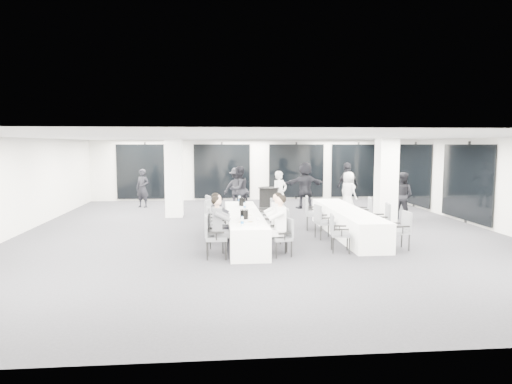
% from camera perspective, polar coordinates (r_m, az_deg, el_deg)
% --- Properties ---
extents(room, '(14.04, 16.04, 2.84)m').
position_cam_1_polar(room, '(14.63, 3.58, 1.21)').
color(room, '#26262B').
rests_on(room, ground).
extents(column_left, '(0.60, 0.60, 2.80)m').
position_cam_1_polar(column_left, '(16.60, -10.22, 1.74)').
color(column_left, white).
rests_on(column_left, floor).
extents(column_right, '(0.60, 0.60, 2.80)m').
position_cam_1_polar(column_right, '(15.38, 15.95, 1.27)').
color(column_right, white).
rests_on(column_right, floor).
extents(banquet_table_main, '(0.90, 5.00, 0.75)m').
position_cam_1_polar(banquet_table_main, '(12.45, -1.53, -4.33)').
color(banquet_table_main, white).
rests_on(banquet_table_main, floor).
extents(banquet_table_side, '(0.90, 5.00, 0.75)m').
position_cam_1_polar(banquet_table_side, '(13.40, 11.25, -3.70)').
color(banquet_table_side, white).
rests_on(banquet_table_side, floor).
extents(cocktail_table, '(0.76, 0.76, 1.06)m').
position_cam_1_polar(cocktail_table, '(16.45, 1.56, -1.23)').
color(cocktail_table, black).
rests_on(cocktail_table, floor).
extents(chair_main_left_near, '(0.51, 0.57, 0.99)m').
position_cam_1_polar(chair_main_left_near, '(10.50, -5.44, -5.23)').
color(chair_main_left_near, '#585A61').
rests_on(chair_main_left_near, floor).
extents(chair_main_left_second, '(0.56, 0.59, 0.93)m').
position_cam_1_polar(chair_main_left_second, '(11.18, -5.39, -4.72)').
color(chair_main_left_second, '#585A61').
rests_on(chair_main_left_second, floor).
extents(chair_main_left_mid, '(0.55, 0.59, 0.96)m').
position_cam_1_polar(chair_main_left_mid, '(12.18, -5.39, -3.76)').
color(chair_main_left_mid, '#585A61').
rests_on(chair_main_left_mid, floor).
extents(chair_main_left_fourth, '(0.64, 0.67, 1.04)m').
position_cam_1_polar(chair_main_left_fourth, '(12.92, -5.41, -2.98)').
color(chair_main_left_fourth, '#585A61').
rests_on(chair_main_left_fourth, floor).
extents(chair_main_left_far, '(0.63, 0.66, 1.04)m').
position_cam_1_polar(chair_main_left_far, '(14.06, -5.39, -2.26)').
color(chair_main_left_far, '#585A61').
rests_on(chair_main_left_far, floor).
extents(chair_main_right_near, '(0.53, 0.56, 0.89)m').
position_cam_1_polar(chair_main_right_near, '(10.70, 3.54, -5.33)').
color(chair_main_right_near, '#585A61').
rests_on(chair_main_right_near, floor).
extents(chair_main_right_second, '(0.57, 0.62, 1.02)m').
position_cam_1_polar(chair_main_right_second, '(11.22, 3.19, -4.39)').
color(chair_main_right_second, '#585A61').
rests_on(chair_main_right_second, floor).
extents(chair_main_right_mid, '(0.62, 0.65, 1.04)m').
position_cam_1_polar(chair_main_right_mid, '(12.11, 2.56, -3.58)').
color(chair_main_right_mid, '#585A61').
rests_on(chair_main_right_mid, floor).
extents(chair_main_right_fourth, '(0.50, 0.55, 0.95)m').
position_cam_1_polar(chair_main_right_fourth, '(13.22, 1.87, -2.99)').
color(chair_main_right_fourth, '#585A61').
rests_on(chair_main_right_fourth, floor).
extents(chair_main_right_far, '(0.48, 0.54, 0.93)m').
position_cam_1_polar(chair_main_right_far, '(14.04, 1.45, -2.49)').
color(chair_main_right_far, '#585A61').
rests_on(chair_main_right_far, floor).
extents(chair_side_left_near, '(0.53, 0.56, 0.91)m').
position_cam_1_polar(chair_side_left_near, '(11.23, 10.12, -4.78)').
color(chair_side_left_near, '#585A61').
rests_on(chair_side_left_near, floor).
extents(chair_side_left_mid, '(0.54, 0.58, 0.94)m').
position_cam_1_polar(chair_side_left_mid, '(12.72, 8.25, -3.41)').
color(chair_side_left_mid, '#585A61').
rests_on(chair_side_left_mid, floor).
extents(chair_side_left_far, '(0.60, 0.64, 1.02)m').
position_cam_1_polar(chair_side_left_far, '(14.01, 6.96, -2.35)').
color(chair_side_left_far, '#585A61').
rests_on(chair_side_left_far, floor).
extents(chair_side_right_near, '(0.50, 0.55, 0.95)m').
position_cam_1_polar(chair_side_right_near, '(11.90, 17.72, -4.29)').
color(chair_side_right_near, '#585A61').
rests_on(chair_side_right_near, floor).
extents(chair_side_right_mid, '(0.57, 0.61, 0.98)m').
position_cam_1_polar(chair_side_right_mid, '(13.08, 15.53, -3.22)').
color(chair_side_right_mid, '#585A61').
rests_on(chair_side_right_mid, floor).
extents(chair_side_right_far, '(0.58, 0.61, 0.97)m').
position_cam_1_polar(chair_side_right_far, '(14.45, 13.45, -2.32)').
color(chair_side_right_far, '#585A61').
rests_on(chair_side_right_far, floor).
extents(seated_guest_a, '(0.50, 0.38, 1.44)m').
position_cam_1_polar(seated_guest_a, '(10.45, -4.52, -3.89)').
color(seated_guest_a, '#505157').
rests_on(seated_guest_a, floor).
extents(seated_guest_b, '(0.50, 0.38, 1.44)m').
position_cam_1_polar(seated_guest_b, '(11.11, -4.56, -3.30)').
color(seated_guest_b, black).
rests_on(seated_guest_b, floor).
extents(seated_guest_c, '(0.50, 0.38, 1.44)m').
position_cam_1_polar(seated_guest_c, '(10.60, 2.72, -3.73)').
color(seated_guest_c, silver).
rests_on(seated_guest_c, floor).
extents(seated_guest_d, '(0.50, 0.38, 1.44)m').
position_cam_1_polar(seated_guest_d, '(11.17, 2.31, -3.24)').
color(seated_guest_d, silver).
rests_on(seated_guest_d, floor).
extents(standing_guest_a, '(0.86, 0.81, 1.87)m').
position_cam_1_polar(standing_guest_a, '(16.50, 2.98, 0.17)').
color(standing_guest_a, silver).
rests_on(standing_guest_a, floor).
extents(standing_guest_b, '(1.12, 1.09, 2.01)m').
position_cam_1_polar(standing_guest_b, '(17.34, -2.17, 0.70)').
color(standing_guest_b, black).
rests_on(standing_guest_b, floor).
extents(standing_guest_c, '(1.33, 0.90, 1.87)m').
position_cam_1_polar(standing_guest_c, '(18.63, -2.44, 0.85)').
color(standing_guest_c, black).
rests_on(standing_guest_c, floor).
extents(standing_guest_d, '(1.43, 1.25, 2.13)m').
position_cam_1_polar(standing_guest_d, '(18.74, 11.37, 1.17)').
color(standing_guest_d, black).
rests_on(standing_guest_d, floor).
extents(standing_guest_e, '(0.85, 0.99, 1.76)m').
position_cam_1_polar(standing_guest_e, '(17.89, 11.47, 0.34)').
color(standing_guest_e, silver).
rests_on(standing_guest_e, floor).
extents(standing_guest_f, '(2.07, 1.11, 2.14)m').
position_cam_1_polar(standing_guest_f, '(18.62, 6.14, 1.24)').
color(standing_guest_f, black).
rests_on(standing_guest_f, floor).
extents(standing_guest_g, '(0.82, 0.75, 1.80)m').
position_cam_1_polar(standing_guest_g, '(19.41, -14.00, 0.78)').
color(standing_guest_g, black).
rests_on(standing_guest_g, floor).
extents(standing_guest_h, '(1.02, 1.02, 1.86)m').
position_cam_1_polar(standing_guest_h, '(16.71, 17.78, -0.05)').
color(standing_guest_h, black).
rests_on(standing_guest_h, floor).
extents(ice_bucket_near, '(0.20, 0.20, 0.23)m').
position_cam_1_polar(ice_bucket_near, '(11.37, -1.48, -2.81)').
color(ice_bucket_near, black).
rests_on(ice_bucket_near, banquet_table_main).
extents(ice_bucket_far, '(0.21, 0.21, 0.23)m').
position_cam_1_polar(ice_bucket_far, '(13.79, -1.72, -1.25)').
color(ice_bucket_far, black).
rests_on(ice_bucket_far, banquet_table_main).
extents(water_bottle_a, '(0.07, 0.07, 0.22)m').
position_cam_1_polar(water_bottle_a, '(10.37, -1.74, -3.70)').
color(water_bottle_a, silver).
rests_on(water_bottle_a, banquet_table_main).
extents(water_bottle_b, '(0.06, 0.06, 0.20)m').
position_cam_1_polar(water_bottle_b, '(13.01, -1.43, -1.77)').
color(water_bottle_b, silver).
rests_on(water_bottle_b, banquet_table_main).
extents(water_bottle_c, '(0.07, 0.07, 0.22)m').
position_cam_1_polar(water_bottle_c, '(14.47, -2.07, -0.93)').
color(water_bottle_c, silver).
rests_on(water_bottle_c, banquet_table_main).
extents(plate_a, '(0.21, 0.21, 0.03)m').
position_cam_1_polar(plate_a, '(10.85, -1.84, -3.78)').
color(plate_a, white).
rests_on(plate_a, banquet_table_main).
extents(plate_b, '(0.19, 0.19, 0.03)m').
position_cam_1_polar(plate_b, '(10.88, -0.73, -3.76)').
color(plate_b, white).
rests_on(plate_b, banquet_table_main).
extents(plate_c, '(0.19, 0.19, 0.03)m').
position_cam_1_polar(plate_c, '(11.89, -0.92, -2.92)').
color(plate_c, white).
rests_on(plate_c, banquet_table_main).
extents(wine_glass, '(0.08, 0.08, 0.22)m').
position_cam_1_polar(wine_glass, '(10.34, 0.19, -3.42)').
color(wine_glass, silver).
rests_on(wine_glass, banquet_table_main).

